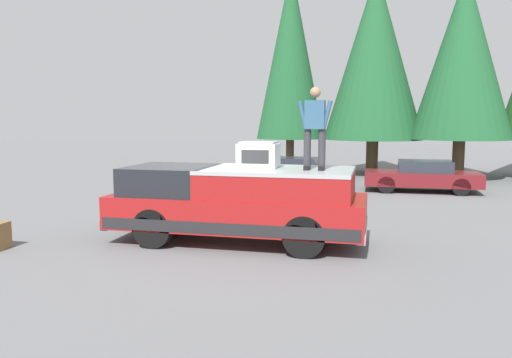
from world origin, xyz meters
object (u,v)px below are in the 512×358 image
at_px(compressor_unit, 259,155).
at_px(parked_car_maroon, 422,176).
at_px(person_on_truck_bed, 315,126).
at_px(pickup_truck, 238,203).
at_px(parked_car_navy, 290,172).

relative_size(compressor_unit, parked_car_maroon, 0.20).
relative_size(compressor_unit, person_on_truck_bed, 0.50).
bearing_deg(pickup_truck, person_on_truck_bed, -93.69).
relative_size(pickup_truck, person_on_truck_bed, 3.28).
xyz_separation_m(parked_car_maroon, parked_car_navy, (0.26, 4.99, 0.00)).
bearing_deg(parked_car_navy, person_on_truck_bed, -167.42).
bearing_deg(parked_car_navy, pickup_truck, -177.46).
bearing_deg(parked_car_maroon, person_on_truck_bed, 162.26).
xyz_separation_m(pickup_truck, person_on_truck_bed, (-0.11, -1.68, 1.68)).
distance_m(person_on_truck_bed, parked_car_navy, 9.78).
bearing_deg(person_on_truck_bed, pickup_truck, 86.31).
distance_m(pickup_truck, parked_car_maroon, 10.08).
height_order(person_on_truck_bed, parked_car_navy, person_on_truck_bed).
distance_m(compressor_unit, person_on_truck_bed, 1.39).
xyz_separation_m(person_on_truck_bed, parked_car_maroon, (9.09, -2.91, -1.97)).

